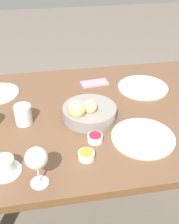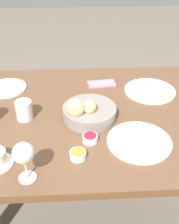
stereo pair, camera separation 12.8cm
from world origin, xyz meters
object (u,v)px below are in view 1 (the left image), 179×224
Objects in this scene: jam_bowl_berry at (95,138)px; coffee_cup at (4,166)px; plate_far_center at (143,137)px; water_tumbler at (23,115)px; cell_phone at (95,83)px; wine_glass at (36,159)px; bread_basket at (88,112)px; plate_near_left at (143,87)px; jam_bowl_honey at (86,155)px.

coffee_cup is at bearing 17.69° from jam_bowl_berry.
water_tumbler is at bearing -22.01° from plate_far_center.
jam_bowl_berry is at bearing 79.46° from cell_phone.
wine_glass reaches higher than coffee_cup.
bread_basket reaches higher than cell_phone.
jam_bowl_honey is (0.39, 0.49, 0.01)m from plate_near_left.
bread_basket is at bearing 33.76° from plate_near_left.
plate_near_left is at bearing -161.35° from water_tumbler.
jam_bowl_honey is (-0.18, -0.09, -0.10)m from wine_glass.
water_tumbler is 0.30m from coffee_cup.
coffee_cup reaches higher than plate_far_center.
bread_basket is 0.41m from plate_near_left.
plate_near_left is 4.23× the size of jam_bowl_honey.
bread_basket is 0.16m from jam_bowl_berry.
plate_far_center is 1.70× the size of wine_glass.
plate_near_left is 0.62m from jam_bowl_honey.
plate_near_left is at bearing -130.96° from jam_bowl_berry.
jam_bowl_honey is 0.40× the size of cell_phone.
cell_phone is at bearing -77.69° from plate_far_center.
jam_bowl_berry is at bearing 90.47° from bread_basket.
jam_bowl_berry is at bearing 49.04° from plate_near_left.
plate_far_center is 0.53m from water_tumbler.
wine_glass is (0.57, 0.58, 0.11)m from plate_near_left.
coffee_cup is at bearing 38.17° from bread_basket.
plate_near_left is (-0.34, -0.23, -0.03)m from bread_basket.
plate_far_center is at bearing 157.99° from water_tumbler.
coffee_cup is (0.06, 0.29, -0.02)m from water_tumbler.
jam_bowl_berry is at bearing 148.23° from water_tumbler.
water_tumbler is 0.57× the size of wine_glass.
water_tumbler is at bearing -102.15° from coffee_cup.
jam_bowl_honey is (0.05, 0.26, -0.02)m from bread_basket.
jam_bowl_honey is at bearing -176.64° from coffee_cup.
coffee_cup reaches higher than cell_phone.
bread_basket is 1.57× the size of wine_glass.
plate_far_center is 0.20m from jam_bowl_berry.
cell_phone is (-0.32, -0.67, -0.11)m from wine_glass.
jam_bowl_berry is 0.40× the size of cell_phone.
jam_bowl_honey is 0.60m from cell_phone.
bread_basket is 0.93× the size of plate_far_center.
bread_basket is at bearing -101.11° from jam_bowl_honey.
water_tumbler is at bearing 38.79° from cell_phone.
bread_basket reaches higher than plate_far_center.
cell_phone is (-0.09, -0.48, -0.01)m from jam_bowl_berry.
jam_bowl_berry is 0.11m from jam_bowl_honey.
water_tumbler is 0.75× the size of coffee_cup.
water_tumbler reaches higher than coffee_cup.
wine_glass reaches higher than jam_bowl_berry.
wine_glass is 0.31m from jam_bowl_berry.
bread_basket is at bearing -123.09° from wine_glass.
coffee_cup is 0.37m from jam_bowl_berry.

